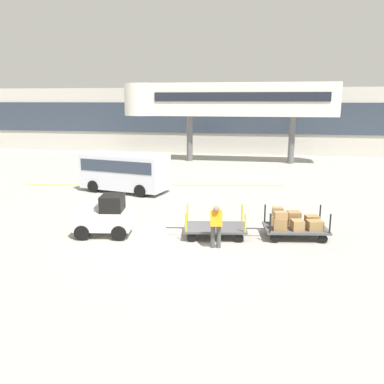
# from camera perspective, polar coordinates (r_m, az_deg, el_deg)

# --- Properties ---
(ground_plane) EXTENTS (120.00, 120.00, 0.00)m
(ground_plane) POSITION_cam_1_polar(r_m,az_deg,el_deg) (14.63, -1.60, -7.36)
(ground_plane) COLOR #9E9B91
(apron_lead_line) EXTENTS (15.38, 2.63, 0.01)m
(apron_lead_line) POSITION_cam_1_polar(r_m,az_deg,el_deg) (24.61, -5.32, 0.96)
(apron_lead_line) COLOR yellow
(apron_lead_line) RESTS_ON ground_plane
(terminal_building) EXTENTS (55.47, 2.51, 6.11)m
(terminal_building) POSITION_cam_1_polar(r_m,az_deg,el_deg) (39.56, 6.07, 9.89)
(terminal_building) COLOR #BCB7AD
(terminal_building) RESTS_ON ground_plane
(jet_bridge) EXTENTS (17.13, 3.00, 6.34)m
(jet_bridge) POSITION_cam_1_polar(r_m,az_deg,el_deg) (33.63, 3.85, 12.71)
(jet_bridge) COLOR silver
(jet_bridge) RESTS_ON ground_plane
(baggage_tug) EXTENTS (2.24, 1.49, 1.58)m
(baggage_tug) POSITION_cam_1_polar(r_m,az_deg,el_deg) (15.66, -12.19, -3.37)
(baggage_tug) COLOR white
(baggage_tug) RESTS_ON ground_plane
(baggage_cart_lead) EXTENTS (3.07, 1.72, 1.10)m
(baggage_cart_lead) POSITION_cam_1_polar(r_m,az_deg,el_deg) (15.34, 3.20, -5.03)
(baggage_cart_lead) COLOR #4C4C4F
(baggage_cart_lead) RESTS_ON ground_plane
(baggage_cart_middle) EXTENTS (3.07, 1.72, 1.10)m
(baggage_cart_middle) POSITION_cam_1_polar(r_m,az_deg,el_deg) (15.64, 14.08, -4.30)
(baggage_cart_middle) COLOR #4C4C4F
(baggage_cart_middle) RESTS_ON ground_plane
(baggage_handler) EXTENTS (0.46, 0.48, 1.56)m
(baggage_handler) POSITION_cam_1_polar(r_m,az_deg,el_deg) (14.01, 3.39, -4.55)
(baggage_handler) COLOR #4C4C4C
(baggage_handler) RESTS_ON ground_plane
(shuttle_van) EXTENTS (5.10, 2.91, 2.10)m
(shuttle_van) POSITION_cam_1_polar(r_m,az_deg,el_deg) (22.95, -9.43, 3.10)
(shuttle_van) COLOR silver
(shuttle_van) RESTS_ON ground_plane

